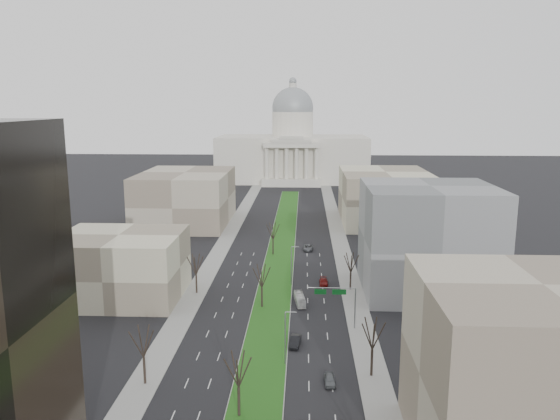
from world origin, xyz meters
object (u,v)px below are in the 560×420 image
(car_black, at_px, (295,341))
(car_grey_far, at_px, (308,248))
(car_red, at_px, (324,282))
(box_van, at_px, (300,299))
(car_grey_near, at_px, (330,380))

(car_black, distance_m, car_grey_far, 62.99)
(car_red, bearing_deg, car_grey_far, 96.45)
(car_grey_far, distance_m, box_van, 42.81)
(car_grey_near, relative_size, car_red, 0.83)
(car_grey_near, xyz_separation_m, car_grey_far, (-2.84, 76.04, 0.07))
(car_black, relative_size, car_grey_far, 0.90)
(car_black, xyz_separation_m, box_van, (0.62, 20.17, 0.23))
(car_grey_near, xyz_separation_m, car_red, (0.61, 45.75, 0.02))
(car_grey_near, xyz_separation_m, car_black, (-5.43, 13.10, 0.12))
(car_black, xyz_separation_m, car_red, (6.05, 32.65, -0.10))
(car_grey_near, bearing_deg, car_grey_far, 90.43)
(car_red, xyz_separation_m, car_grey_far, (-3.45, 30.29, 0.05))
(car_black, height_order, car_grey_far, car_black)
(car_grey_near, height_order, car_grey_far, car_grey_far)
(car_black, height_order, car_red, car_black)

